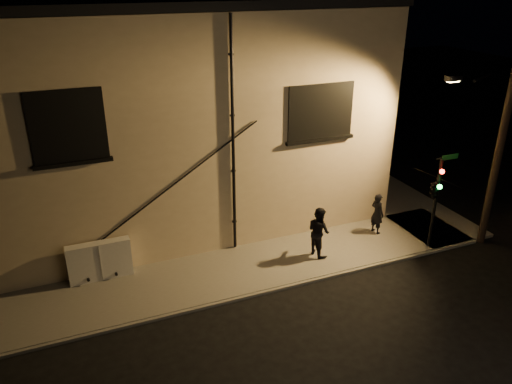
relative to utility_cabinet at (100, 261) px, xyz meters
name	(u,v)px	position (x,y,z in m)	size (l,w,h in m)	color
ground	(314,280)	(6.67, -2.70, -0.80)	(90.00, 90.00, 0.00)	black
sidewalk	(290,219)	(7.89, 1.69, -0.74)	(21.00, 16.00, 0.12)	slate
building	(160,102)	(3.67, 6.29, 3.60)	(16.20, 12.23, 8.80)	beige
utility_cabinet	(100,261)	(0.00, 0.00, 0.00)	(2.07, 0.35, 1.36)	silver
pedestrian_a	(377,213)	(10.45, -0.76, 0.15)	(0.60, 0.40, 1.66)	black
pedestrian_b	(319,231)	(7.52, -1.36, 0.25)	(0.91, 0.71, 1.87)	black
traffic_signal	(435,188)	(11.51, -2.51, 1.74)	(1.26, 2.11, 3.59)	black
streetlamp_pole	(495,153)	(13.85, -2.69, 2.84)	(2.02, 1.38, 6.80)	black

